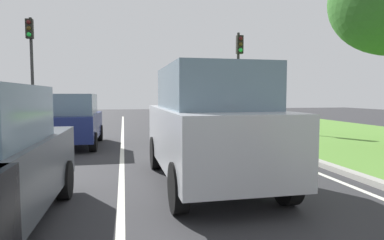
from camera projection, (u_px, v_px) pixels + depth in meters
ground_plane at (143, 145)px, 11.65m from camera, size 60.00×60.00×0.00m
lane_line_center at (122, 145)px, 11.51m from camera, size 0.12×32.00×0.01m
lane_line_right_edge at (240, 142)px, 12.38m from camera, size 0.12×32.00×0.01m
grass_verge_right at (356, 138)px, 13.36m from camera, size 9.00×48.00×0.06m
curb_right at (253, 140)px, 12.47m from camera, size 0.24×48.00×0.12m
car_suv_ahead at (209, 125)px, 6.48m from camera, size 2.02×4.53×2.28m
car_hatchback_far at (73, 121)px, 11.25m from camera, size 1.75×3.71×1.78m
traffic_light_near_right at (239, 63)px, 16.79m from camera, size 0.32×0.50×4.87m
traffic_light_overhead_left at (31, 54)px, 15.71m from camera, size 0.32×0.50×5.38m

